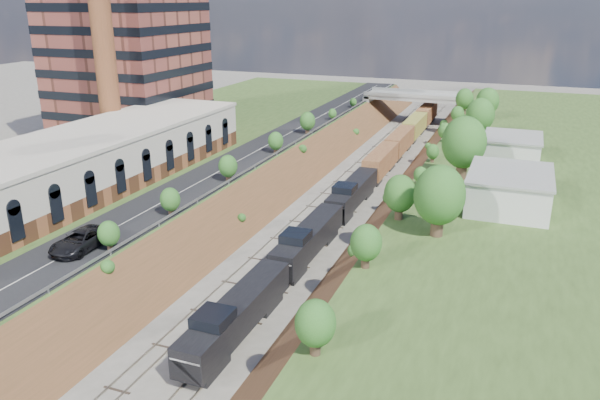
{
  "coord_description": "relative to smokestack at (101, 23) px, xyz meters",
  "views": [
    {
      "loc": [
        24.0,
        -17.73,
        28.44
      ],
      "look_at": [
        0.7,
        42.74,
        6.0
      ],
      "focal_mm": 35.0,
      "sensor_mm": 36.0,
      "label": 1
    }
  ],
  "objects": [
    {
      "name": "commercial_building",
      "position": [
        8.0,
        -18.0,
        -16.49
      ],
      "size": [
        14.3,
        62.3,
        7.0
      ],
      "color": "brown",
      "rests_on": "platform_left"
    },
    {
      "name": "road",
      "position": [
        20.5,
        4.0,
        -19.95
      ],
      "size": [
        8.0,
        180.0,
        0.1
      ],
      "primitive_type": "cube",
      "color": "black",
      "rests_on": "platform_left"
    },
    {
      "name": "tree_left_crest",
      "position": [
        24.2,
        -36.0,
        -17.96
      ],
      "size": [
        2.45,
        2.45,
        3.55
      ],
      "color": "#473323",
      "rests_on": "platform_left"
    },
    {
      "name": "embankment_left",
      "position": [
        25.0,
        4.0,
        -25.0
      ],
      "size": [
        10.0,
        180.0,
        10.0
      ],
      "primitive_type": "cube",
      "rotation": [
        0.0,
        0.79,
        0.0
      ],
      "color": "brown",
      "rests_on": "ground"
    },
    {
      "name": "rail_right_track",
      "position": [
        38.6,
        4.0,
        -24.91
      ],
      "size": [
        1.58,
        180.0,
        0.18
      ],
      "primitive_type": "cube",
      "color": "gray",
      "rests_on": "ground"
    },
    {
      "name": "freight_train",
      "position": [
        38.6,
        17.89,
        -22.54
      ],
      "size": [
        2.86,
        115.83,
        4.55
      ],
      "color": "black",
      "rests_on": "ground"
    },
    {
      "name": "white_building_far",
      "position": [
        59.0,
        18.0,
        -18.2
      ],
      "size": [
        8.0,
        10.0,
        3.6
      ],
      "primitive_type": "cube",
      "color": "silver",
      "rests_on": "platform_right"
    },
    {
      "name": "overpass",
      "position": [
        36.0,
        66.0,
        -20.08
      ],
      "size": [
        24.5,
        8.3,
        7.4
      ],
      "color": "gray",
      "rests_on": "ground"
    },
    {
      "name": "white_building_near",
      "position": [
        59.5,
        -4.0,
        -18.0
      ],
      "size": [
        9.0,
        12.0,
        4.0
      ],
      "primitive_type": "cube",
      "color": "silver",
      "rests_on": "platform_right"
    },
    {
      "name": "suv",
      "position": [
        21.09,
        -32.34,
        -18.95
      ],
      "size": [
        3.24,
        6.9,
        1.91
      ],
      "primitive_type": "imported",
      "rotation": [
        0.0,
        0.0,
        0.01
      ],
      "color": "black",
      "rests_on": "road"
    },
    {
      "name": "platform_right",
      "position": [
        69.0,
        4.0,
        -22.5
      ],
      "size": [
        44.0,
        180.0,
        5.0
      ],
      "primitive_type": "cube",
      "color": "#364F20",
      "rests_on": "ground"
    },
    {
      "name": "smokestack",
      "position": [
        0.0,
        0.0,
        0.0
      ],
      "size": [
        3.2,
        3.2,
        40.0
      ],
      "primitive_type": "cylinder",
      "color": "brown",
      "rests_on": "platform_left"
    },
    {
      "name": "guardrail",
      "position": [
        24.6,
        3.8,
        -19.45
      ],
      "size": [
        0.1,
        171.0,
        0.7
      ],
      "color": "#99999E",
      "rests_on": "platform_left"
    },
    {
      "name": "embankment_right",
      "position": [
        47.0,
        4.0,
        -25.0
      ],
      "size": [
        10.0,
        180.0,
        10.0
      ],
      "primitive_type": "cube",
      "rotation": [
        0.0,
        0.79,
        0.0
      ],
      "color": "brown",
      "rests_on": "ground"
    },
    {
      "name": "tree_right_large",
      "position": [
        53.0,
        -16.0,
        -15.62
      ],
      "size": [
        5.25,
        5.25,
        7.61
      ],
      "color": "#473323",
      "rests_on": "platform_right"
    },
    {
      "name": "rail_left_track",
      "position": [
        33.4,
        4.0,
        -24.91
      ],
      "size": [
        1.58,
        180.0,
        0.18
      ],
      "primitive_type": "cube",
      "color": "gray",
      "rests_on": "ground"
    },
    {
      "name": "platform_left",
      "position": [
        3.0,
        4.0,
        -22.5
      ],
      "size": [
        44.0,
        180.0,
        5.0
      ],
      "primitive_type": "cube",
      "color": "#364F20",
      "rests_on": "ground"
    }
  ]
}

